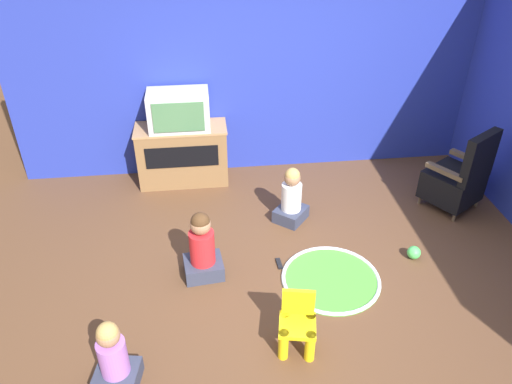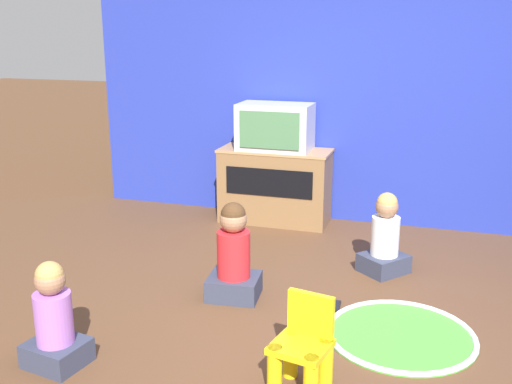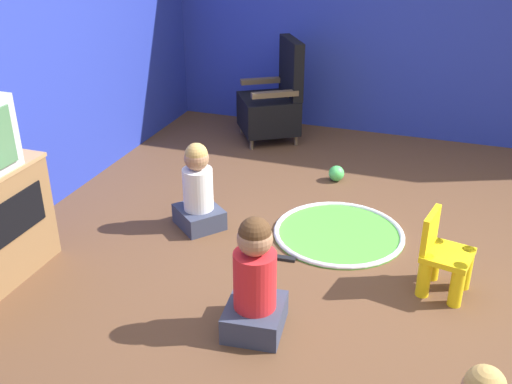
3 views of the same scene
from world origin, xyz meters
TOP-DOWN VIEW (x-y plane):
  - ground_plane at (0.00, 0.00)m, footprint 30.00×30.00m
  - wall_back at (-0.18, 2.30)m, footprint 5.65×0.12m
  - tv_cabinet at (-1.04, 2.00)m, footprint 1.08×0.46m
  - television at (-1.04, 1.98)m, footprint 0.70×0.41m
  - yellow_kid_chair at (-0.13, -0.71)m, footprint 0.34×0.33m
  - play_mat at (0.34, 0.02)m, footprint 0.94×0.94m
  - child_watching_left at (0.13, 1.02)m, footprint 0.44×0.44m
  - child_watching_center at (-0.85, 0.25)m, footprint 0.39×0.35m
  - child_watching_right at (-1.53, -0.90)m, footprint 0.36×0.33m
  - remote_control at (-0.11, 0.29)m, footprint 0.05×0.15m

SIDE VIEW (x-z plane):
  - ground_plane at x=0.00m, z-range 0.00..0.00m
  - play_mat at x=0.34m, z-range -0.01..0.03m
  - remote_control at x=-0.11m, z-range 0.00..0.02m
  - yellow_kid_chair at x=-0.13m, z-range -0.04..0.47m
  - child_watching_right at x=-1.53m, z-range -0.04..0.59m
  - child_watching_left at x=0.13m, z-range -0.04..0.61m
  - child_watching_center at x=-0.85m, z-range -0.05..0.66m
  - tv_cabinet at x=-1.04m, z-range 0.01..0.74m
  - television at x=-1.04m, z-range 0.73..1.17m
  - wall_back at x=-0.18m, z-range 0.00..2.53m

